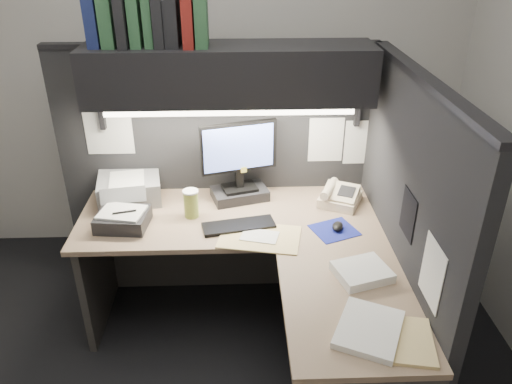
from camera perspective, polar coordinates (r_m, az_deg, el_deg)
The scene contains 21 objects.
floor at distance 2.91m, azimuth -5.06°, elevation -20.96°, with size 3.50×3.50×0.00m, color black.
wall_back at distance 3.52m, azimuth -4.98°, elevation 14.04°, with size 3.50×0.04×2.70m, color beige.
partition_back at distance 3.17m, azimuth -4.44°, elevation 1.82°, with size 1.90×0.06×1.60m, color black.
partition_right at distance 2.64m, azimuth 16.17°, elevation -5.09°, with size 0.06×1.50×1.60m, color black.
desk at distance 2.60m, azimuth 4.22°, elevation -14.34°, with size 1.70×1.53×0.73m.
overhead_shelf at distance 2.75m, azimuth -3.07°, elevation 13.37°, with size 1.55×0.34×0.30m, color black.
task_light_tube at distance 2.67m, azimuth -3.01°, elevation 9.07°, with size 0.04×0.04×1.32m, color white.
monitor at distance 2.96m, azimuth -1.92°, elevation 2.58°, with size 0.44×0.28×0.49m.
keyboard at distance 2.75m, azimuth -1.98°, elevation -3.86°, with size 0.40×0.13×0.02m, color black.
mousepad at distance 2.76m, azimuth 8.94°, elevation -4.32°, with size 0.23×0.21×0.00m, color navy.
mouse at distance 2.76m, azimuth 9.31°, elevation -3.88°, with size 0.06×0.09×0.03m, color black.
telephone at distance 3.01m, azimuth 9.57°, elevation -0.52°, with size 0.22×0.23×0.09m, color beige.
coffee_cup at distance 2.84m, azimuth -7.41°, elevation -1.40°, with size 0.08×0.08×0.15m, color #C2D153.
printer at distance 3.10m, azimuth -14.23°, elevation 0.41°, with size 0.36×0.31×0.14m, color gray.
notebook_stack at distance 2.84m, azimuth -14.97°, elevation -3.06°, with size 0.27×0.23×0.08m, color black.
open_folder at distance 2.67m, azimuth 0.43°, elevation -5.15°, with size 0.42×0.28×0.01m, color #DAC07A.
paper_stack_a at distance 2.44m, azimuth 12.02°, elevation -8.94°, with size 0.24×0.21×0.05m, color white.
paper_stack_b at distance 2.16m, azimuth 12.78°, elevation -15.04°, with size 0.24×0.30×0.03m, color white.
manila_stack at distance 2.16m, azimuth 16.81°, elevation -15.91°, with size 0.21×0.27×0.02m, color #DAC07A.
binder_row at distance 2.73m, azimuth -12.31°, elevation 19.07°, with size 0.61×0.26×0.31m.
pinned_papers at distance 2.73m, azimuth 3.37°, elevation 3.33°, with size 1.76×1.31×0.51m.
Camera 1 is at (0.17, -1.91, 2.19)m, focal length 35.00 mm.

